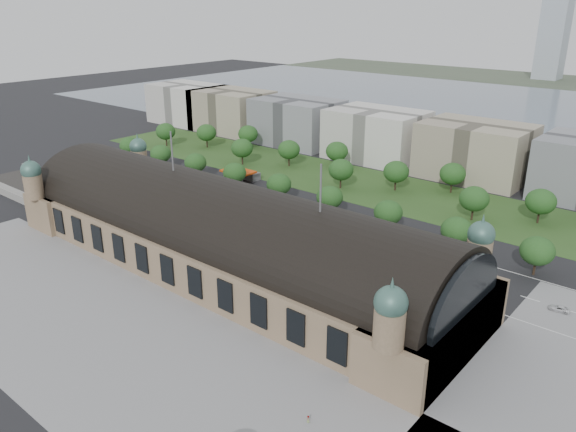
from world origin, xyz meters
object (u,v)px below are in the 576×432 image
Objects in this scene: traffic_car_1 at (146,174)px; parked_car_0 at (134,195)px; bus_east at (376,257)px; bus_west at (258,226)px; bus_mid at (327,247)px; parked_car_4 at (197,214)px; parked_car_3 at (155,202)px; traffic_car_4 at (325,232)px; parked_car_1 at (175,209)px; parked_car_6 at (231,228)px; pedestrian_0 at (308,419)px; petrol_station at (245,174)px; traffic_car_6 at (559,308)px; traffic_car_0 at (98,165)px; parked_car_5 at (205,216)px; parked_car_2 at (167,206)px; traffic_car_2 at (212,200)px.

parked_car_0 is (20.03, -20.84, -0.01)m from traffic_car_1.
bus_east is at bearing 67.99° from parked_car_0.
bus_west is 0.82× the size of bus_mid.
traffic_car_1 is 1.07× the size of parked_car_4.
bus_west reaches higher than parked_car_3.
bus_east is at bearing 58.79° from parked_car_4.
parked_car_3 is at bearing -123.63° from parked_car_4.
bus_west reaches higher than traffic_car_4.
parked_car_6 reaches higher than parked_car_1.
traffic_car_1 is 0.36× the size of bus_east.
bus_west reaches higher than parked_car_1.
pedestrian_0 is at bearing -109.95° from traffic_car_1.
parked_car_6 is 96.31m from pedestrian_0.
petrol_station reaches higher than traffic_car_6.
traffic_car_1 is 126.88m from bus_east.
traffic_car_4 is 0.34× the size of bus_mid.
pedestrian_0 is at bearing -41.68° from petrol_station.
parked_car_0 is 35.81m from parked_car_4.
bus_west reaches higher than traffic_car_0.
parked_car_5 is 16.03m from parked_car_6.
traffic_car_6 is 0.93× the size of parked_car_2.
parked_car_0 is at bearing -120.60° from parked_car_6.
parked_car_4 is (-46.23, -16.24, -0.11)m from traffic_car_4.
parked_car_6 is (104.21, -15.32, 0.09)m from traffic_car_0.
parked_car_4 is at bearing 59.72° from parked_car_3.
bus_east is at bearing 79.48° from traffic_car_4.
traffic_car_4 is at bearing 88.43° from traffic_car_2.
bus_mid is (-66.00, -8.59, 1.10)m from traffic_car_6.
traffic_car_0 is at bearing -137.22° from parked_car_4.
parked_car_3 is 77.33m from bus_mid.
bus_east is (66.84, 7.66, 0.90)m from parked_car_5.
traffic_car_0 is at bearing -157.02° from petrol_station.
petrol_station reaches higher than bus_mid.
traffic_car_4 is 0.87× the size of traffic_car_6.
bus_mid reaches higher than parked_car_3.
parked_car_3 reaches higher than traffic_car_0.
pedestrian_0 is (97.29, -58.60, 0.13)m from parked_car_4.
parked_car_1 is (-3.02, -16.14, -0.00)m from traffic_car_2.
traffic_car_2 is 78.04m from bus_east.
bus_east is (92.56, 10.23, 0.91)m from parked_car_3.
petrol_station is 74.22m from traffic_car_0.
petrol_station is 45.65m from parked_car_4.
traffic_car_4 reaches higher than parked_car_1.
parked_car_0 is 62.47m from bus_west.
petrol_station is at bearing 162.90° from parked_car_4.
petrol_station is 80.65m from bus_mid.
traffic_car_4 is at bearing -98.94° from traffic_car_6.
traffic_car_6 is (205.69, 0.03, 0.01)m from traffic_car_0.
parked_car_5 is (-42.48, -15.38, -0.04)m from traffic_car_4.
bus_east is (51.02, 10.23, 0.82)m from parked_car_6.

